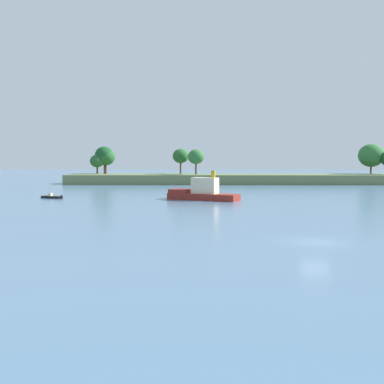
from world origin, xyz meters
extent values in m
plane|color=slate|center=(0.00, 0.00, 0.00)|extent=(400.00, 400.00, 0.00)
cube|color=#66754C|center=(0.86, 85.55, 1.18)|extent=(86.96, 12.88, 2.37)
cylinder|color=#513823|center=(-35.76, 87.12, 3.30)|extent=(0.44, 0.44, 1.87)
ellipsoid|color=#235B28|center=(-35.76, 87.12, 5.68)|extent=(3.62, 3.62, 3.26)
cylinder|color=#513823|center=(-34.09, 88.20, 3.86)|extent=(0.44, 0.44, 2.98)
ellipsoid|color=#194C23|center=(-34.09, 88.20, 7.26)|extent=(4.77, 4.77, 4.29)
cylinder|color=#513823|center=(-33.77, 88.30, 3.58)|extent=(0.44, 0.44, 2.41)
ellipsoid|color=#235B28|center=(-33.77, 88.30, 6.76)|extent=(4.94, 4.94, 4.45)
cylinder|color=#513823|center=(-14.37, 87.31, 3.84)|extent=(0.44, 0.44, 2.95)
ellipsoid|color=#235B28|center=(-14.37, 87.31, 6.95)|extent=(4.08, 4.08, 3.67)
cylinder|color=#513823|center=(-10.43, 83.38, 3.77)|extent=(0.44, 0.44, 2.80)
ellipsoid|color=#2D6B33|center=(-10.43, 83.38, 6.79)|extent=(4.04, 4.04, 3.63)
cylinder|color=#513823|center=(34.62, 88.62, 3.42)|extent=(0.44, 0.44, 2.09)
ellipsoid|color=#2D6B33|center=(34.62, 88.62, 7.09)|extent=(6.56, 6.56, 5.91)
cube|color=black|center=(-34.61, 42.39, 0.19)|extent=(3.87, 2.46, 0.38)
cube|color=beige|center=(-34.87, 42.50, 0.63)|extent=(0.68, 0.71, 0.50)
cube|color=black|center=(-32.75, 41.63, 0.28)|extent=(0.38, 0.40, 0.56)
cube|color=maroon|center=(-9.08, 39.65, 0.53)|extent=(12.00, 7.98, 1.05)
cube|color=maroon|center=(-12.79, 41.43, 1.35)|extent=(4.22, 4.05, 0.60)
cube|color=beige|center=(-8.80, 39.52, 2.35)|extent=(4.62, 3.67, 2.60)
cylinder|color=gold|center=(-7.48, 38.89, 4.25)|extent=(0.70, 0.70, 1.20)
cylinder|color=black|center=(-14.47, 42.23, 0.63)|extent=(0.57, 0.76, 0.70)
camera|label=1|loc=(-9.95, -42.69, 7.45)|focal=47.55mm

